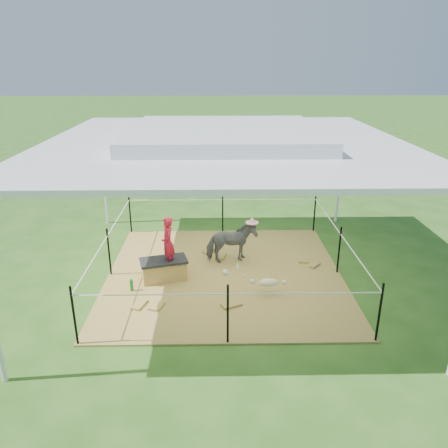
{
  "coord_description": "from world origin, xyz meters",
  "views": [
    {
      "loc": [
        -0.16,
        -7.77,
        4.03
      ],
      "look_at": [
        0.0,
        0.6,
        0.85
      ],
      "focal_mm": 35.0,
      "sensor_mm": 36.0,
      "label": 1
    }
  ],
  "objects_px": {
    "pony": "(231,243)",
    "picnic_table_far": "(350,159)",
    "straw_bale": "(164,270)",
    "trash_barrel": "(321,174)",
    "picnic_table_near": "(259,162)",
    "foal": "(268,281)",
    "woman": "(168,238)",
    "green_bottle": "(132,285)",
    "distant_person": "(295,162)"
  },
  "relations": [
    {
      "from": "woman",
      "to": "foal",
      "type": "distance_m",
      "value": 2.03
    },
    {
      "from": "trash_barrel",
      "to": "distant_person",
      "type": "relative_size",
      "value": 0.68
    },
    {
      "from": "pony",
      "to": "green_bottle",
      "type": "bearing_deg",
      "value": 107.3
    },
    {
      "from": "woman",
      "to": "trash_barrel",
      "type": "distance_m",
      "value": 7.98
    },
    {
      "from": "green_bottle",
      "to": "picnic_table_near",
      "type": "bearing_deg",
      "value": 70.29
    },
    {
      "from": "woman",
      "to": "distant_person",
      "type": "xyz_separation_m",
      "value": [
        3.71,
        7.48,
        -0.26
      ]
    },
    {
      "from": "trash_barrel",
      "to": "picnic_table_near",
      "type": "bearing_deg",
      "value": 136.67
    },
    {
      "from": "picnic_table_near",
      "to": "distant_person",
      "type": "bearing_deg",
      "value": -26.19
    },
    {
      "from": "trash_barrel",
      "to": "picnic_table_far",
      "type": "distance_m",
      "value": 3.14
    },
    {
      "from": "woman",
      "to": "picnic_table_near",
      "type": "relative_size",
      "value": 0.5
    },
    {
      "from": "straw_bale",
      "to": "picnic_table_near",
      "type": "height_order",
      "value": "picnic_table_near"
    },
    {
      "from": "foal",
      "to": "distant_person",
      "type": "height_order",
      "value": "distant_person"
    },
    {
      "from": "woman",
      "to": "pony",
      "type": "distance_m",
      "value": 1.49
    },
    {
      "from": "woman",
      "to": "picnic_table_far",
      "type": "distance_m",
      "value": 11.12
    },
    {
      "from": "straw_bale",
      "to": "picnic_table_far",
      "type": "xyz_separation_m",
      "value": [
        6.28,
        9.23,
        0.15
      ]
    },
    {
      "from": "straw_bale",
      "to": "distant_person",
      "type": "distance_m",
      "value": 8.4
    },
    {
      "from": "straw_bale",
      "to": "picnic_table_far",
      "type": "distance_m",
      "value": 11.16
    },
    {
      "from": "woman",
      "to": "green_bottle",
      "type": "height_order",
      "value": "woman"
    },
    {
      "from": "picnic_table_near",
      "to": "pony",
      "type": "bearing_deg",
      "value": -87.15
    },
    {
      "from": "straw_bale",
      "to": "foal",
      "type": "height_order",
      "value": "foal"
    },
    {
      "from": "pony",
      "to": "picnic_table_far",
      "type": "bearing_deg",
      "value": -45.38
    },
    {
      "from": "foal",
      "to": "green_bottle",
      "type": "bearing_deg",
      "value": 174.71
    },
    {
      "from": "woman",
      "to": "foal",
      "type": "height_order",
      "value": "woman"
    },
    {
      "from": "foal",
      "to": "distant_person",
      "type": "relative_size",
      "value": 0.73
    },
    {
      "from": "foal",
      "to": "picnic_table_near",
      "type": "xyz_separation_m",
      "value": [
        0.68,
        9.03,
        0.13
      ]
    },
    {
      "from": "trash_barrel",
      "to": "picnic_table_near",
      "type": "relative_size",
      "value": 0.43
    },
    {
      "from": "pony",
      "to": "foal",
      "type": "bearing_deg",
      "value": -170.22
    },
    {
      "from": "woman",
      "to": "green_bottle",
      "type": "xyz_separation_m",
      "value": [
        -0.65,
        -0.45,
        -0.75
      ]
    },
    {
      "from": "pony",
      "to": "woman",
      "type": "bearing_deg",
      "value": 106.04
    },
    {
      "from": "pony",
      "to": "picnic_table_near",
      "type": "distance_m",
      "value": 7.79
    },
    {
      "from": "foal",
      "to": "picnic_table_near",
      "type": "distance_m",
      "value": 9.05
    },
    {
      "from": "green_bottle",
      "to": "pony",
      "type": "bearing_deg",
      "value": 32.41
    },
    {
      "from": "trash_barrel",
      "to": "picnic_table_far",
      "type": "height_order",
      "value": "trash_barrel"
    },
    {
      "from": "trash_barrel",
      "to": "straw_bale",
      "type": "bearing_deg",
      "value": -124.48
    },
    {
      "from": "woman",
      "to": "trash_barrel",
      "type": "xyz_separation_m",
      "value": [
        4.44,
        6.61,
        -0.47
      ]
    },
    {
      "from": "straw_bale",
      "to": "trash_barrel",
      "type": "height_order",
      "value": "trash_barrel"
    },
    {
      "from": "trash_barrel",
      "to": "picnic_table_far",
      "type": "xyz_separation_m",
      "value": [
        1.74,
        2.61,
        -0.07
      ]
    },
    {
      "from": "green_bottle",
      "to": "picnic_table_near",
      "type": "height_order",
      "value": "picnic_table_near"
    },
    {
      "from": "woman",
      "to": "green_bottle",
      "type": "distance_m",
      "value": 1.09
    },
    {
      "from": "foal",
      "to": "picnic_table_far",
      "type": "relative_size",
      "value": 0.54
    },
    {
      "from": "green_bottle",
      "to": "distant_person",
      "type": "relative_size",
      "value": 0.18
    },
    {
      "from": "woman",
      "to": "picnic_table_far",
      "type": "bearing_deg",
      "value": 131.19
    },
    {
      "from": "trash_barrel",
      "to": "woman",
      "type": "bearing_deg",
      "value": -123.88
    },
    {
      "from": "picnic_table_near",
      "to": "distant_person",
      "type": "height_order",
      "value": "distant_person"
    },
    {
      "from": "foal",
      "to": "picnic_table_far",
      "type": "bearing_deg",
      "value": 64.54
    },
    {
      "from": "pony",
      "to": "trash_barrel",
      "type": "distance_m",
      "value": 6.7
    },
    {
      "from": "straw_bale",
      "to": "foal",
      "type": "relative_size",
      "value": 0.89
    },
    {
      "from": "green_bottle",
      "to": "pony",
      "type": "height_order",
      "value": "pony"
    },
    {
      "from": "foal",
      "to": "trash_barrel",
      "type": "relative_size",
      "value": 1.09
    },
    {
      "from": "distant_person",
      "to": "straw_bale",
      "type": "bearing_deg",
      "value": 52.61
    }
  ]
}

